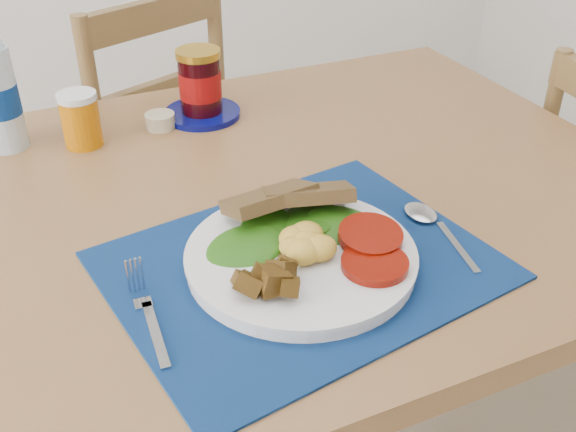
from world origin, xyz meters
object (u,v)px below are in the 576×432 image
Objects in this scene: juice_glass at (81,121)px; breakfast_plate at (298,254)px; jam_on_saucer at (200,88)px; chair_far at (140,129)px.

breakfast_plate is at bearing -68.40° from juice_glass.
juice_glass is (-0.19, 0.47, 0.02)m from breakfast_plate.
chair_far is at bearing 96.05° from jam_on_saucer.
jam_on_saucer is at bearing 7.44° from juice_glass.
breakfast_plate is 0.51m from juice_glass.
breakfast_plate is at bearing -94.04° from jam_on_saucer.
breakfast_plate is at bearing 68.41° from chair_far.
juice_glass reaches higher than breakfast_plate.
chair_far is 0.48m from jam_on_saucer.
breakfast_plate is 3.30× the size of juice_glass.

